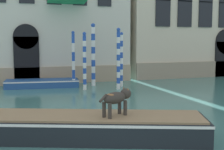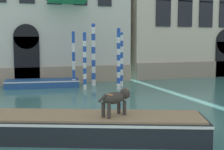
# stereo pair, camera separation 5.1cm
# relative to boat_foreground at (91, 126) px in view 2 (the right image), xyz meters

# --- Properties ---
(boat_foreground) EXTENTS (7.11, 4.17, 0.75)m
(boat_foreground) POSITION_rel_boat_foreground_xyz_m (0.00, 0.00, 0.00)
(boat_foreground) COLOR black
(boat_foreground) RESTS_ON ground_plane
(dog_on_deck) EXTENTS (1.16, 0.69, 0.82)m
(dog_on_deck) POSITION_rel_boat_foreground_xyz_m (0.70, -0.35, 0.89)
(dog_on_deck) COLOR #332D28
(dog_on_deck) RESTS_ON boat_foreground
(boat_moored_near_palazzo) EXTENTS (4.82, 2.18, 0.48)m
(boat_moored_near_palazzo) POSITION_rel_boat_foreground_xyz_m (-0.25, 11.44, -0.14)
(boat_moored_near_palazzo) COLOR #234C8C
(boat_moored_near_palazzo) RESTS_ON ground_plane
(mooring_pole_0) EXTENTS (0.22, 0.22, 3.52)m
(mooring_pole_0) POSITION_rel_boat_foreground_xyz_m (2.11, 9.45, 1.38)
(mooring_pole_0) COLOR white
(mooring_pole_0) RESTS_ON ground_plane
(mooring_pole_1) EXTENTS (0.20, 0.20, 3.60)m
(mooring_pole_1) POSITION_rel_boat_foreground_xyz_m (1.65, 10.57, 1.42)
(mooring_pole_1) COLOR white
(mooring_pole_1) RESTS_ON ground_plane
(mooring_pole_2) EXTENTS (0.27, 0.27, 4.13)m
(mooring_pole_2) POSITION_rel_boat_foreground_xyz_m (3.06, 10.93, 1.69)
(mooring_pole_2) COLOR white
(mooring_pole_2) RESTS_ON ground_plane
(mooring_pole_4) EXTENTS (0.23, 0.23, 3.78)m
(mooring_pole_4) POSITION_rel_boat_foreground_xyz_m (4.15, 9.04, 1.51)
(mooring_pole_4) COLOR white
(mooring_pole_4) RESTS_ON ground_plane
(mooring_pole_5) EXTENTS (0.19, 0.19, 3.54)m
(mooring_pole_5) POSITION_rel_boat_foreground_xyz_m (4.71, 10.02, 1.39)
(mooring_pole_5) COLOR white
(mooring_pole_5) RESTS_ON ground_plane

